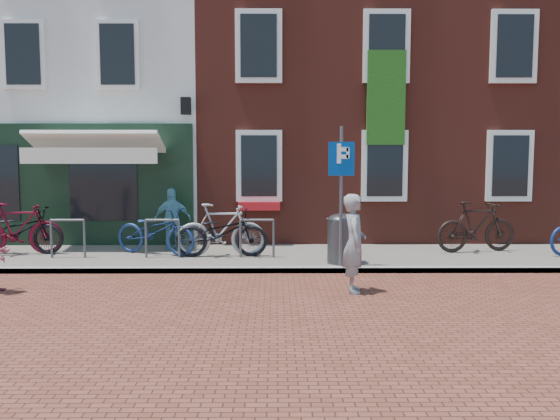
{
  "coord_description": "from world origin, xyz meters",
  "views": [
    {
      "loc": [
        0.9,
        -11.25,
        2.33
      ],
      "look_at": [
        0.99,
        0.93,
        1.14
      ],
      "focal_mm": 38.1,
      "sensor_mm": 36.0,
      "label": 1
    }
  ],
  "objects_px": {
    "bicycle_1": "(17,229)",
    "bicycle_5": "(476,227)",
    "cafe_person": "(172,219)",
    "bicycle_4": "(222,233)",
    "litter_bin": "(342,236)",
    "woman": "(354,243)",
    "bicycle_2": "(155,231)",
    "bicycle_3": "(221,230)",
    "bicycle_0": "(19,231)",
    "parking_sign": "(341,178)"
  },
  "relations": [
    {
      "from": "bicycle_1",
      "to": "bicycle_5",
      "type": "height_order",
      "value": "same"
    },
    {
      "from": "cafe_person",
      "to": "bicycle_4",
      "type": "distance_m",
      "value": 1.48
    },
    {
      "from": "litter_bin",
      "to": "bicycle_4",
      "type": "distance_m",
      "value": 2.61
    },
    {
      "from": "woman",
      "to": "bicycle_2",
      "type": "distance_m",
      "value": 5.02
    },
    {
      "from": "litter_bin",
      "to": "bicycle_3",
      "type": "xyz_separation_m",
      "value": [
        -2.5,
        0.81,
        0.02
      ]
    },
    {
      "from": "woman",
      "to": "bicycle_3",
      "type": "height_order",
      "value": "woman"
    },
    {
      "from": "bicycle_0",
      "to": "bicycle_5",
      "type": "bearing_deg",
      "value": -87.58
    },
    {
      "from": "litter_bin",
      "to": "bicycle_4",
      "type": "xyz_separation_m",
      "value": [
        -2.49,
        0.77,
        -0.04
      ]
    },
    {
      "from": "litter_bin",
      "to": "bicycle_3",
      "type": "distance_m",
      "value": 2.63
    },
    {
      "from": "bicycle_3",
      "to": "bicycle_5",
      "type": "xyz_separation_m",
      "value": [
        5.66,
        0.51,
        0.0
      ]
    },
    {
      "from": "cafe_person",
      "to": "bicycle_2",
      "type": "height_order",
      "value": "cafe_person"
    },
    {
      "from": "parking_sign",
      "to": "cafe_person",
      "type": "distance_m",
      "value": 4.23
    },
    {
      "from": "cafe_person",
      "to": "bicycle_4",
      "type": "height_order",
      "value": "cafe_person"
    },
    {
      "from": "bicycle_1",
      "to": "bicycle_2",
      "type": "xyz_separation_m",
      "value": [
        2.98,
        0.06,
        -0.06
      ]
    },
    {
      "from": "woman",
      "to": "bicycle_1",
      "type": "bearing_deg",
      "value": 69.53
    },
    {
      "from": "bicycle_1",
      "to": "bicycle_2",
      "type": "distance_m",
      "value": 2.98
    },
    {
      "from": "bicycle_3",
      "to": "bicycle_5",
      "type": "distance_m",
      "value": 5.68
    },
    {
      "from": "litter_bin",
      "to": "cafe_person",
      "type": "bearing_deg",
      "value": 156.12
    },
    {
      "from": "bicycle_4",
      "to": "bicycle_1",
      "type": "bearing_deg",
      "value": 84.31
    },
    {
      "from": "bicycle_0",
      "to": "bicycle_1",
      "type": "xyz_separation_m",
      "value": [
        0.03,
        -0.15,
        0.06
      ]
    },
    {
      "from": "bicycle_0",
      "to": "bicycle_2",
      "type": "height_order",
      "value": "same"
    },
    {
      "from": "woman",
      "to": "bicycle_1",
      "type": "xyz_separation_m",
      "value": [
        -6.91,
        3.06,
        -0.15
      ]
    },
    {
      "from": "bicycle_4",
      "to": "bicycle_2",
      "type": "bearing_deg",
      "value": 76.36
    },
    {
      "from": "cafe_person",
      "to": "bicycle_0",
      "type": "relative_size",
      "value": 0.72
    },
    {
      "from": "litter_bin",
      "to": "bicycle_5",
      "type": "relative_size",
      "value": 0.56
    },
    {
      "from": "parking_sign",
      "to": "litter_bin",
      "type": "bearing_deg",
      "value": 79.33
    },
    {
      "from": "woman",
      "to": "bicycle_3",
      "type": "bearing_deg",
      "value": 44.23
    },
    {
      "from": "cafe_person",
      "to": "bicycle_0",
      "type": "bearing_deg",
      "value": -4.23
    },
    {
      "from": "bicycle_4",
      "to": "bicycle_5",
      "type": "relative_size",
      "value": 1.03
    },
    {
      "from": "bicycle_3",
      "to": "bicycle_4",
      "type": "height_order",
      "value": "bicycle_3"
    },
    {
      "from": "bicycle_5",
      "to": "bicycle_2",
      "type": "bearing_deg",
      "value": 80.74
    },
    {
      "from": "bicycle_4",
      "to": "bicycle_5",
      "type": "bearing_deg",
      "value": -87.29
    },
    {
      "from": "parking_sign",
      "to": "bicycle_4",
      "type": "relative_size",
      "value": 1.4
    },
    {
      "from": "litter_bin",
      "to": "woman",
      "type": "xyz_separation_m",
      "value": [
        -0.02,
        -2.06,
        0.17
      ]
    },
    {
      "from": "parking_sign",
      "to": "bicycle_0",
      "type": "height_order",
      "value": "parking_sign"
    },
    {
      "from": "parking_sign",
      "to": "bicycle_1",
      "type": "height_order",
      "value": "parking_sign"
    },
    {
      "from": "woman",
      "to": "bicycle_4",
      "type": "xyz_separation_m",
      "value": [
        -2.46,
        2.84,
        -0.21
      ]
    },
    {
      "from": "bicycle_2",
      "to": "bicycle_3",
      "type": "xyz_separation_m",
      "value": [
        1.45,
        -0.25,
        0.06
      ]
    },
    {
      "from": "bicycle_2",
      "to": "bicycle_1",
      "type": "bearing_deg",
      "value": 113.85
    },
    {
      "from": "bicycle_2",
      "to": "bicycle_3",
      "type": "relative_size",
      "value": 1.03
    },
    {
      "from": "parking_sign",
      "to": "bicycle_5",
      "type": "xyz_separation_m",
      "value": [
        3.21,
        1.63,
        -1.16
      ]
    },
    {
      "from": "cafe_person",
      "to": "bicycle_5",
      "type": "xyz_separation_m",
      "value": [
        6.84,
        -0.31,
        -0.14
      ]
    },
    {
      "from": "bicycle_1",
      "to": "parking_sign",
      "type": "bearing_deg",
      "value": -114.67
    },
    {
      "from": "parking_sign",
      "to": "bicycle_1",
      "type": "bearing_deg",
      "value": 169.25
    },
    {
      "from": "cafe_person",
      "to": "bicycle_5",
      "type": "height_order",
      "value": "cafe_person"
    },
    {
      "from": "litter_bin",
      "to": "woman",
      "type": "relative_size",
      "value": 0.65
    },
    {
      "from": "bicycle_0",
      "to": "bicycle_5",
      "type": "distance_m",
      "value": 10.12
    },
    {
      "from": "cafe_person",
      "to": "bicycle_5",
      "type": "bearing_deg",
      "value": 164.8
    },
    {
      "from": "litter_bin",
      "to": "parking_sign",
      "type": "distance_m",
      "value": 1.21
    },
    {
      "from": "bicycle_0",
      "to": "bicycle_2",
      "type": "distance_m",
      "value": 3.0
    }
  ]
}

